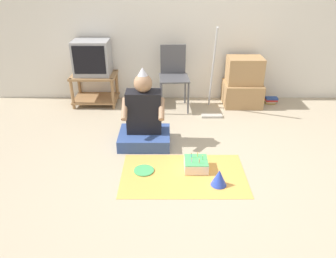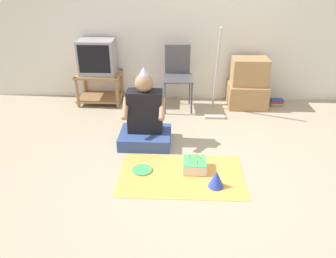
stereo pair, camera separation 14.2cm
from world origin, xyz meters
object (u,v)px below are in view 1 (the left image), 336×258
object	(u,v)px
person_seated	(143,120)
birthday_cake	(195,164)
tv	(92,58)
dust_mop	(212,90)
paper_plate	(143,170)
folding_chair	(173,73)
party_hat_blue	(218,177)
cardboard_box_stack	(242,84)
book_pile	(270,100)

from	to	relation	value
person_seated	birthday_cake	size ratio (longest dim) A/B	3.79
tv	dust_mop	world-z (taller)	dust_mop
dust_mop	person_seated	bearing A→B (deg)	-137.05
birthday_cake	paper_plate	xyz separation A→B (m)	(-0.53, -0.04, -0.05)
folding_chair	party_hat_blue	distance (m)	2.01
dust_mop	paper_plate	size ratio (longest dim) A/B	5.85
person_seated	party_hat_blue	xyz separation A→B (m)	(0.75, -0.84, -0.20)
birthday_cake	paper_plate	bearing A→B (deg)	-175.99
folding_chair	paper_plate	bearing A→B (deg)	-100.79
tv	paper_plate	xyz separation A→B (m)	(0.83, -1.81, -0.68)
cardboard_box_stack	folding_chair	bearing A→B (deg)	-175.83
book_pile	birthday_cake	size ratio (longest dim) A/B	0.75
person_seated	dust_mop	bearing A→B (deg)	42.95
cardboard_box_stack	dust_mop	size ratio (longest dim) A/B	0.59
folding_chair	dust_mop	bearing A→B (deg)	-28.53
tv	folding_chair	distance (m)	1.17
folding_chair	party_hat_blue	bearing A→B (deg)	-78.26
book_pile	person_seated	distance (m)	2.18
tv	dust_mop	bearing A→B (deg)	-13.40
tv	book_pile	xyz separation A→B (m)	(2.61, -0.01, -0.64)
birthday_cake	party_hat_blue	distance (m)	0.33
person_seated	party_hat_blue	distance (m)	1.14
tv	party_hat_blue	distance (m)	2.63
cardboard_box_stack	book_pile	xyz separation A→B (m)	(0.45, 0.03, -0.27)
tv	folding_chair	size ratio (longest dim) A/B	0.57
book_pile	person_seated	bearing A→B (deg)	-146.56
cardboard_box_stack	dust_mop	distance (m)	0.61
folding_chair	paper_plate	distance (m)	1.80
folding_chair	book_pile	distance (m)	1.54
party_hat_blue	paper_plate	size ratio (longest dim) A/B	0.79
folding_chair	party_hat_blue	world-z (taller)	folding_chair
birthday_cake	book_pile	bearing A→B (deg)	54.54
cardboard_box_stack	party_hat_blue	size ratio (longest dim) A/B	4.34
tv	dust_mop	size ratio (longest dim) A/B	0.42
dust_mop	birthday_cake	world-z (taller)	dust_mop
paper_plate	cardboard_box_stack	bearing A→B (deg)	52.97
dust_mop	party_hat_blue	bearing A→B (deg)	-94.14
tv	person_seated	size ratio (longest dim) A/B	0.56
party_hat_blue	birthday_cake	bearing A→B (deg)	125.89
tv	book_pile	bearing A→B (deg)	-0.24
tv	book_pile	world-z (taller)	tv
dust_mop	folding_chair	bearing A→B (deg)	151.47
cardboard_box_stack	dust_mop	world-z (taller)	dust_mop
cardboard_box_stack	birthday_cake	size ratio (longest dim) A/B	2.99
book_pile	tv	bearing A→B (deg)	179.76
dust_mop	book_pile	size ratio (longest dim) A/B	6.77
tv	birthday_cake	world-z (taller)	tv
folding_chair	book_pile	size ratio (longest dim) A/B	4.94
birthday_cake	party_hat_blue	world-z (taller)	party_hat_blue
cardboard_box_stack	book_pile	bearing A→B (deg)	3.84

